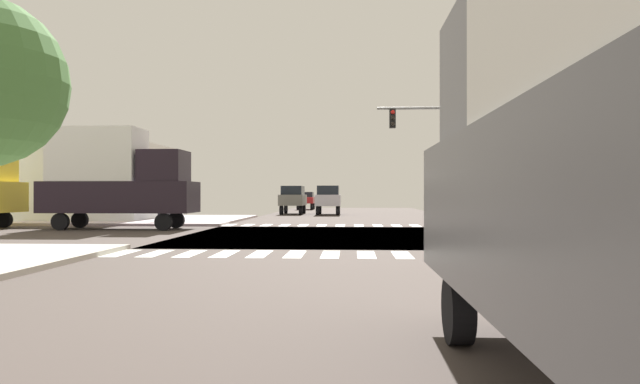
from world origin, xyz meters
TOP-DOWN VIEW (x-y plane):
  - ground at (0.00, 0.00)m, footprint 90.00×90.00m
  - sidewalk_corner_ne at (13.00, 12.00)m, footprint 12.00×12.00m
  - sidewalk_corner_nw at (-13.00, 12.00)m, footprint 12.00×12.00m
  - crosswalk_near at (-0.25, -7.30)m, footprint 13.50×2.00m
  - crosswalk_far at (-0.25, 7.30)m, footprint 13.50×2.00m
  - traffic_signal_mast at (5.41, 7.27)m, footprint 6.95×0.55m
  - street_lamp at (7.88, 15.29)m, footprint 1.78×0.32m
  - bank_building at (-17.89, 13.55)m, footprint 12.66×10.71m
  - suv_nearside_1 at (-2.00, 22.80)m, footprint 1.96×4.60m
  - suv_farside_2 at (-5.00, 23.95)m, footprint 1.96×4.60m
  - sedan_crossing_1 at (-5.00, 37.60)m, footprint 1.80×4.30m
  - box_truck_queued_1 at (-11.49, 3.50)m, footprint 7.20×2.40m

SIDE VIEW (x-z plane):
  - ground at x=0.00m, z-range -0.05..0.00m
  - crosswalk_near at x=-0.25m, z-range 0.00..0.01m
  - crosswalk_far at x=-0.25m, z-range 0.00..0.01m
  - sidewalk_corner_ne at x=13.00m, z-range 0.00..0.14m
  - sidewalk_corner_nw at x=-13.00m, z-range 0.00..0.14m
  - sedan_crossing_1 at x=-5.00m, z-range 0.18..2.06m
  - suv_nearside_1 at x=-2.00m, z-range 0.22..2.56m
  - suv_farside_2 at x=-5.00m, z-range 0.22..2.56m
  - bank_building at x=-17.89m, z-range 0.01..4.82m
  - box_truck_queued_1 at x=-11.49m, z-range 0.14..4.99m
  - street_lamp at x=7.88m, z-range 0.78..8.61m
  - traffic_signal_mast at x=5.41m, z-range 1.61..8.28m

